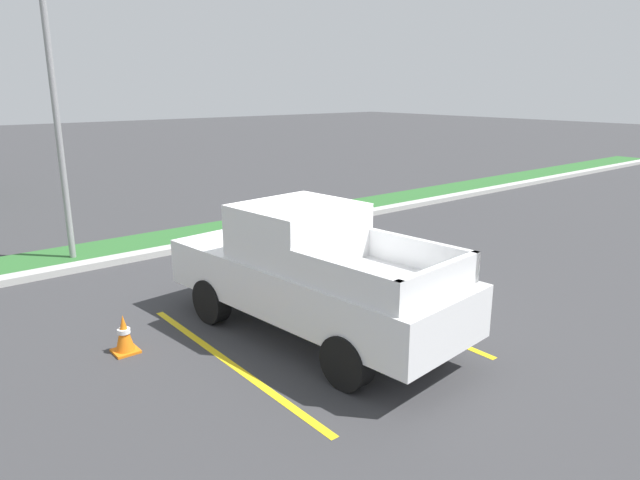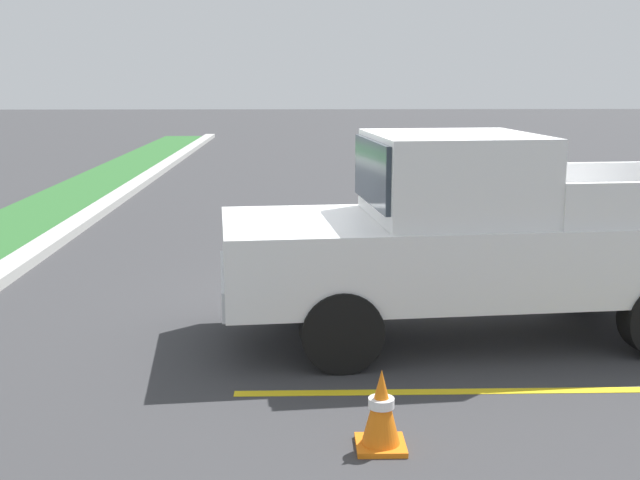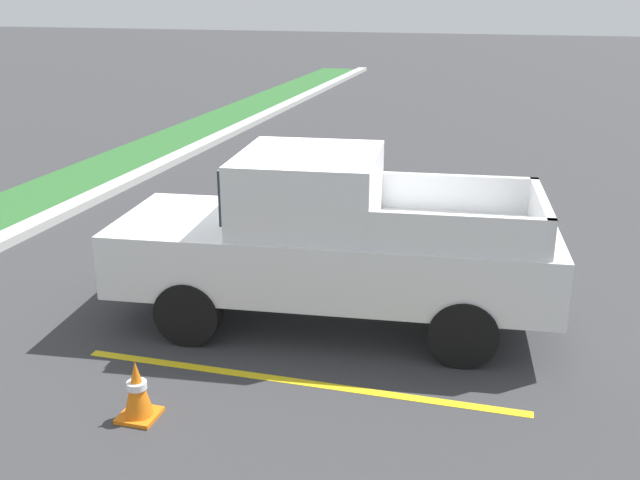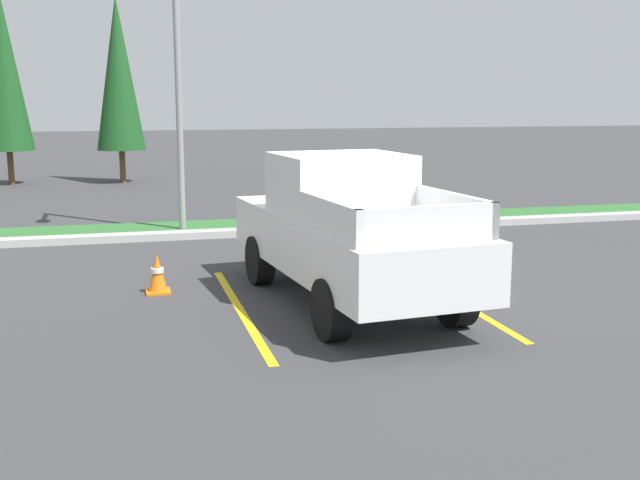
{
  "view_description": "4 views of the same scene",
  "coord_description": "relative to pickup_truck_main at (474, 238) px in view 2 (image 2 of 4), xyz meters",
  "views": [
    {
      "loc": [
        -5.62,
        -7.47,
        3.87
      ],
      "look_at": [
        0.5,
        0.05,
        1.25
      ],
      "focal_mm": 31.82,
      "sensor_mm": 36.0,
      "label": 1
    },
    {
      "loc": [
        -8.41,
        1.02,
        2.65
      ],
      "look_at": [
        -0.32,
        0.81,
        1.01
      ],
      "focal_mm": 45.24,
      "sensor_mm": 36.0,
      "label": 2
    },
    {
      "loc": [
        -8.4,
        -2.86,
        3.91
      ],
      "look_at": [
        0.31,
        -0.45,
        0.79
      ],
      "focal_mm": 41.29,
      "sensor_mm": 36.0,
      "label": 3
    },
    {
      "loc": [
        -3.51,
        -11.24,
        2.89
      ],
      "look_at": [
        -0.52,
        0.22,
        0.73
      ],
      "focal_mm": 44.14,
      "sensor_mm": 36.0,
      "label": 4
    }
  ],
  "objects": [
    {
      "name": "ground_plane",
      "position": [
        0.38,
        0.76,
        -1.04
      ],
      "size": [
        120.0,
        120.0,
        0.0
      ],
      "primitive_type": "plane",
      "color": "#38383A"
    },
    {
      "name": "parking_line_near",
      "position": [
        -1.54,
        -0.05,
        -1.04
      ],
      "size": [
        0.12,
        4.8,
        0.01
      ],
      "primitive_type": "cube",
      "color": "yellow",
      "rests_on": "ground"
    },
    {
      "name": "parking_line_far",
      "position": [
        1.56,
        -0.05,
        -1.04
      ],
      "size": [
        0.12,
        4.8,
        0.01
      ],
      "primitive_type": "cube",
      "color": "yellow",
      "rests_on": "ground"
    },
    {
      "name": "pickup_truck_main",
      "position": [
        0.0,
        0.0,
        0.0
      ],
      "size": [
        2.42,
        5.39,
        2.1
      ],
      "color": "black",
      "rests_on": "ground"
    },
    {
      "name": "traffic_cone",
      "position": [
        -2.59,
        1.2,
        -0.75
      ],
      "size": [
        0.36,
        0.36,
        0.6
      ],
      "color": "orange",
      "rests_on": "ground"
    }
  ]
}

